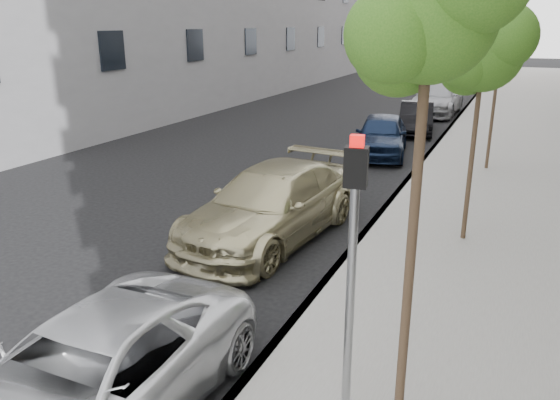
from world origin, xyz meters
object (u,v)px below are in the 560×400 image
Objects in this scene: tree_mid at (485,52)px; tree_near at (433,18)px; signal_pole at (352,251)px; suv at (271,204)px; sedan_blue at (381,135)px; sedan_rear at (437,99)px; minivan at (88,381)px; tree_far at (501,54)px; sedan_black at (416,118)px.

tree_near is at bearing -90.00° from tree_mid.
signal_pole reaches higher than suv.
sedan_blue is at bearing 116.27° from tree_mid.
sedan_rear reaches higher than sedan_blue.
sedan_blue is at bearing 91.84° from minivan.
suv is at bearing 127.41° from tree_near.
tree_mid is (0.00, 6.50, -0.57)m from tree_near.
tree_near is at bearing -46.14° from suv.
sedan_blue reaches higher than minivan.
sedan_blue is at bearing 92.80° from signal_pole.
tree_mid is at bearing 25.54° from suv.
tree_mid is 0.87× the size of sedan_rear.
suv is at bearing 95.97° from minivan.
suv is 8.83m from sedan_blue.
suv reaches higher than sedan_blue.
suv is (-3.93, -7.86, -2.88)m from tree_far.
signal_pole is 14.19m from sedan_blue.
suv is at bearing -102.05° from sedan_black.
sedan_blue is (0.24, 8.83, -0.05)m from suv.
signal_pole is 3.34m from minivan.
minivan is 19.81m from sedan_black.
signal_pole is 0.78× the size of sedan_blue.
sedan_black is at bearing 93.90° from suv.
sedan_blue is at bearing 94.88° from suv.
sedan_rear is (-3.33, 17.75, -3.21)m from tree_mid.
tree_mid is 1.43× the size of signal_pole.
signal_pole is (-0.67, -6.32, -1.79)m from tree_mid.
sedan_rear is (-3.33, 24.25, -3.78)m from tree_near.
minivan is 1.11× the size of sedan_blue.
suv reaches higher than minivan.
sedan_blue is (-3.69, 13.97, -3.84)m from tree_near.
minivan reaches higher than sedan_black.
signal_pole reaches higher than sedan_blue.
tree_near is 0.96× the size of sedan_rear.
sedan_blue is at bearing 104.79° from tree_near.
tree_near is 1.21× the size of sedan_blue.
tree_mid is at bearing -73.43° from sedan_blue.
tree_mid reaches higher than suv.
sedan_rear is at bearing 100.62° from tree_mid.
minivan is 0.88× the size of suv.
sedan_rear is at bearing 90.47° from minivan.
tree_far is 1.29× the size of signal_pole.
sedan_blue is at bearing 165.25° from tree_far.
tree_far is 1.10× the size of sedan_black.
suv is 1.37× the size of sedan_black.
minivan is at bearing -98.33° from sedan_blue.
sedan_black is at bearing 90.47° from minivan.
minivan is at bearing -99.50° from sedan_black.
sedan_black is at bearing -88.46° from sedan_rear.
tree_near reaches higher than signal_pole.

